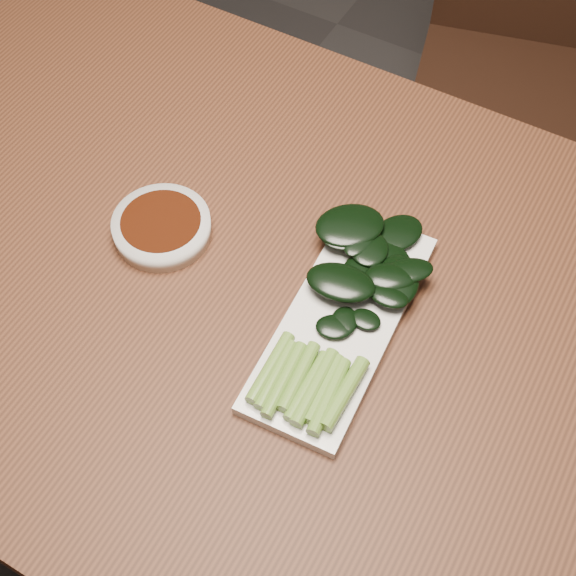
{
  "coord_description": "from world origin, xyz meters",
  "views": [
    {
      "loc": [
        0.29,
        -0.45,
        1.53
      ],
      "look_at": [
        0.04,
        0.0,
        0.76
      ],
      "focal_mm": 50.0,
      "sensor_mm": 36.0,
      "label": 1
    }
  ],
  "objects_px": {
    "table": "(262,312)",
    "chair_far": "(533,60)",
    "serving_plate": "(341,321)",
    "sauce_bowl": "(162,227)",
    "gai_lan": "(353,293)"
  },
  "relations": [
    {
      "from": "table",
      "to": "chair_far",
      "type": "relative_size",
      "value": 1.57
    },
    {
      "from": "serving_plate",
      "to": "gai_lan",
      "type": "relative_size",
      "value": 0.96
    },
    {
      "from": "chair_far",
      "to": "serving_plate",
      "type": "xyz_separation_m",
      "value": [
        0.02,
        -0.86,
        0.27
      ]
    },
    {
      "from": "serving_plate",
      "to": "sauce_bowl",
      "type": "bearing_deg",
      "value": 178.23
    },
    {
      "from": "sauce_bowl",
      "to": "serving_plate",
      "type": "relative_size",
      "value": 0.38
    },
    {
      "from": "sauce_bowl",
      "to": "gai_lan",
      "type": "height_order",
      "value": "gai_lan"
    },
    {
      "from": "table",
      "to": "sauce_bowl",
      "type": "relative_size",
      "value": 11.76
    },
    {
      "from": "chair_far",
      "to": "sauce_bowl",
      "type": "relative_size",
      "value": 7.48
    },
    {
      "from": "table",
      "to": "serving_plate",
      "type": "distance_m",
      "value": 0.14
    },
    {
      "from": "table",
      "to": "chair_far",
      "type": "xyz_separation_m",
      "value": [
        0.1,
        0.86,
        -0.19
      ]
    },
    {
      "from": "sauce_bowl",
      "to": "gai_lan",
      "type": "distance_m",
      "value": 0.25
    },
    {
      "from": "serving_plate",
      "to": "gai_lan",
      "type": "xyz_separation_m",
      "value": [
        -0.0,
        0.03,
        0.02
      ]
    },
    {
      "from": "table",
      "to": "serving_plate",
      "type": "xyz_separation_m",
      "value": [
        0.11,
        -0.01,
        0.08
      ]
    },
    {
      "from": "table",
      "to": "chair_far",
      "type": "distance_m",
      "value": 0.88
    },
    {
      "from": "table",
      "to": "sauce_bowl",
      "type": "bearing_deg",
      "value": 179.99
    }
  ]
}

